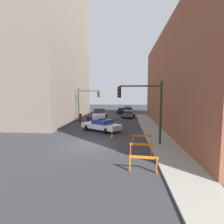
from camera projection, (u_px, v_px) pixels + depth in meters
name	position (u px, v px, depth m)	size (l,w,h in m)	color
ground_plane	(89.00, 145.00, 14.70)	(120.00, 120.00, 0.00)	#2D2D33
sidewalk_right	(164.00, 146.00, 14.20)	(2.40, 44.00, 0.12)	gray
building_corner_left	(33.00, 41.00, 28.26)	(14.00, 20.00, 25.61)	#6B6056
building_right	(212.00, 80.00, 20.97)	(12.00, 28.00, 11.94)	brown
traffic_light_near	(146.00, 103.00, 14.32)	(3.64, 0.35, 5.20)	black
traffic_light_far	(85.00, 100.00, 27.32)	(3.44, 0.35, 5.20)	black
police_car	(101.00, 125.00, 20.20)	(4.96, 4.09, 1.52)	white
white_truck	(99.00, 115.00, 29.16)	(3.05, 5.60, 1.90)	silver
parked_car_near	(128.00, 114.00, 32.16)	(2.53, 4.45, 1.31)	#474C51
parked_car_mid	(122.00, 110.00, 39.55)	(2.39, 4.37, 1.31)	black
parked_car_far	(128.00, 108.00, 47.94)	(2.49, 4.42, 1.31)	navy
pedestrian_crossing	(88.00, 120.00, 22.80)	(0.50, 0.50, 1.66)	#382D23
pedestrian_corner	(80.00, 117.00, 26.30)	(0.47, 0.47, 1.66)	#382D23
barrier_front	(143.00, 161.00, 9.49)	(1.60, 0.32, 0.90)	orange
barrier_mid	(141.00, 147.00, 11.95)	(1.60, 0.21, 0.90)	orange
barrier_back	(141.00, 138.00, 14.45)	(1.60, 0.31, 0.90)	orange
traffic_cone	(112.00, 136.00, 16.65)	(0.36, 0.36, 0.66)	black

